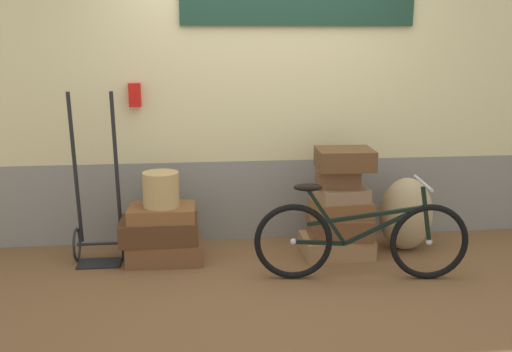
# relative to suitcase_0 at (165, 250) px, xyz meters

# --- Properties ---
(ground) EXTENTS (9.52, 5.20, 0.06)m
(ground) POSITION_rel_suitcase_0_xyz_m (0.88, -0.28, -0.12)
(ground) COLOR brown
(station_building) EXTENTS (7.52, 0.74, 2.69)m
(station_building) POSITION_rel_suitcase_0_xyz_m (0.89, 0.56, 1.26)
(station_building) COLOR gray
(station_building) RESTS_ON ground
(suitcase_0) EXTENTS (0.63, 0.43, 0.18)m
(suitcase_0) POSITION_rel_suitcase_0_xyz_m (0.00, 0.00, 0.00)
(suitcase_0) COLOR brown
(suitcase_0) RESTS_ON ground
(suitcase_1) EXTENTS (0.64, 0.41, 0.18)m
(suitcase_1) POSITION_rel_suitcase_0_xyz_m (-0.04, -0.01, 0.18)
(suitcase_1) COLOR #4C2D19
(suitcase_1) RESTS_ON suitcase_0
(suitcase_2) EXTENTS (0.55, 0.39, 0.11)m
(suitcase_2) POSITION_rel_suitcase_0_xyz_m (-0.02, -0.01, 0.33)
(suitcase_2) COLOR brown
(suitcase_2) RESTS_ON suitcase_1
(suitcase_3) EXTENTS (0.59, 0.44, 0.17)m
(suitcase_3) POSITION_rel_suitcase_0_xyz_m (1.46, -0.03, -0.01)
(suitcase_3) COLOR #9E754C
(suitcase_3) RESTS_ON ground
(suitcase_4) EXTENTS (0.55, 0.44, 0.18)m
(suitcase_4) POSITION_rel_suitcase_0_xyz_m (1.48, -0.03, 0.17)
(suitcase_4) COLOR brown
(suitcase_4) RESTS_ON suitcase_3
(suitcase_5) EXTENTS (0.51, 0.37, 0.14)m
(suitcase_5) POSITION_rel_suitcase_0_xyz_m (1.49, -0.03, 0.32)
(suitcase_5) COLOR brown
(suitcase_5) RESTS_ON suitcase_4
(suitcase_6) EXTENTS (0.43, 0.37, 0.11)m
(suitcase_6) POSITION_rel_suitcase_0_xyz_m (1.50, -0.01, 0.45)
(suitcase_6) COLOR #937051
(suitcase_6) RESTS_ON suitcase_5
(suitcase_7) EXTENTS (0.38, 0.28, 0.17)m
(suitcase_7) POSITION_rel_suitcase_0_xyz_m (1.46, -0.00, 0.59)
(suitcase_7) COLOR brown
(suitcase_7) RESTS_ON suitcase_6
(suitcase_8) EXTENTS (0.48, 0.40, 0.17)m
(suitcase_8) POSITION_rel_suitcase_0_xyz_m (1.51, -0.03, 0.75)
(suitcase_8) COLOR brown
(suitcase_8) RESTS_ON suitcase_7
(wicker_basket) EXTENTS (0.29, 0.29, 0.29)m
(wicker_basket) POSITION_rel_suitcase_0_xyz_m (-0.01, -0.02, 0.53)
(wicker_basket) COLOR tan
(wicker_basket) RESTS_ON suitcase_2
(luggage_trolley) EXTENTS (0.41, 0.36, 1.42)m
(luggage_trolley) POSITION_rel_suitcase_0_xyz_m (-0.54, 0.06, 0.25)
(luggage_trolley) COLOR black
(luggage_trolley) RESTS_ON ground
(burlap_sack) EXTENTS (0.46, 0.39, 0.65)m
(burlap_sack) POSITION_rel_suitcase_0_xyz_m (2.10, 0.05, 0.23)
(burlap_sack) COLOR tan
(burlap_sack) RESTS_ON ground
(bicycle) EXTENTS (1.64, 0.46, 0.78)m
(bicycle) POSITION_rel_suitcase_0_xyz_m (1.51, -0.55, 0.24)
(bicycle) COLOR black
(bicycle) RESTS_ON ground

